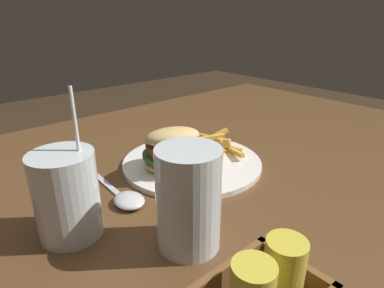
{
  "coord_description": "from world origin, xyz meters",
  "views": [
    {
      "loc": [
        0.44,
        0.36,
        1.02
      ],
      "look_at": [
        0.04,
        -0.1,
        0.77
      ],
      "focal_mm": 30.0,
      "sensor_mm": 36.0,
      "label": 1
    }
  ],
  "objects_px": {
    "meal_plate_near": "(184,155)",
    "juice_glass": "(67,198)",
    "beer_glass": "(189,202)",
    "spoon": "(127,199)"
  },
  "relations": [
    {
      "from": "meal_plate_near",
      "to": "beer_glass",
      "type": "distance_m",
      "value": 0.23
    },
    {
      "from": "meal_plate_near",
      "to": "spoon",
      "type": "height_order",
      "value": "meal_plate_near"
    },
    {
      "from": "beer_glass",
      "to": "spoon",
      "type": "xyz_separation_m",
      "value": [
        0.01,
        -0.15,
        -0.06
      ]
    },
    {
      "from": "meal_plate_near",
      "to": "juice_glass",
      "type": "distance_m",
      "value": 0.26
    },
    {
      "from": "meal_plate_near",
      "to": "spoon",
      "type": "relative_size",
      "value": 1.51
    },
    {
      "from": "beer_glass",
      "to": "juice_glass",
      "type": "height_order",
      "value": "juice_glass"
    },
    {
      "from": "spoon",
      "to": "beer_glass",
      "type": "bearing_deg",
      "value": 6.09
    },
    {
      "from": "beer_glass",
      "to": "juice_glass",
      "type": "distance_m",
      "value": 0.17
    },
    {
      "from": "beer_glass",
      "to": "spoon",
      "type": "relative_size",
      "value": 0.74
    },
    {
      "from": "meal_plate_near",
      "to": "juice_glass",
      "type": "height_order",
      "value": "juice_glass"
    }
  ]
}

